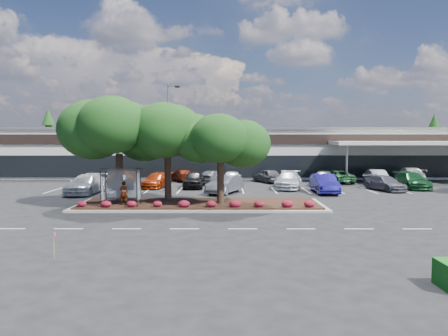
{
  "coord_description": "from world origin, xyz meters",
  "views": [
    {
      "loc": [
        -0.15,
        -27.7,
        5.02
      ],
      "look_at": [
        -0.26,
        6.89,
        2.6
      ],
      "focal_mm": 35.0,
      "sensor_mm": 36.0,
      "label": 1
    }
  ],
  "objects_px": {
    "car_0": "(86,184)",
    "car_1": "(121,181)",
    "light_pole": "(170,142)",
    "survey_stake": "(54,242)"
  },
  "relations": [
    {
      "from": "survey_stake",
      "to": "car_1",
      "type": "relative_size",
      "value": 0.25
    },
    {
      "from": "survey_stake",
      "to": "car_1",
      "type": "bearing_deg",
      "value": 97.3
    },
    {
      "from": "light_pole",
      "to": "car_1",
      "type": "relative_size",
      "value": 2.32
    },
    {
      "from": "survey_stake",
      "to": "car_1",
      "type": "height_order",
      "value": "car_1"
    },
    {
      "from": "survey_stake",
      "to": "car_0",
      "type": "height_order",
      "value": "car_0"
    },
    {
      "from": "car_0",
      "to": "survey_stake",
      "type": "bearing_deg",
      "value": -71.3
    },
    {
      "from": "light_pole",
      "to": "car_0",
      "type": "bearing_deg",
      "value": -139.41
    },
    {
      "from": "car_0",
      "to": "car_1",
      "type": "xyz_separation_m",
      "value": [
        2.17,
        4.03,
        -0.08
      ]
    },
    {
      "from": "light_pole",
      "to": "survey_stake",
      "type": "height_order",
      "value": "light_pole"
    },
    {
      "from": "car_0",
      "to": "car_1",
      "type": "distance_m",
      "value": 4.57
    }
  ]
}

